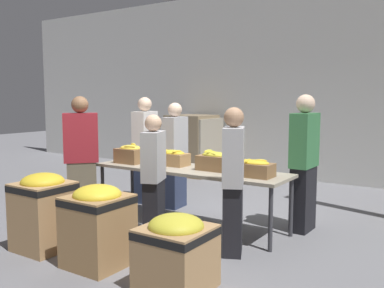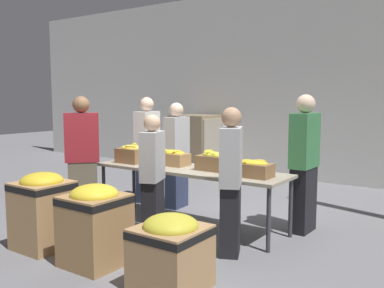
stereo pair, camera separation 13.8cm
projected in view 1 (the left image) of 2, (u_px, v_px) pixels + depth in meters
ground_plane at (190, 225)px, 5.73m from camera, size 30.00×30.00×0.00m
wall_back at (296, 83)px, 8.77m from camera, size 16.00×0.08×4.00m
sorting_table at (190, 172)px, 5.65m from camera, size 2.70×0.75×0.77m
banana_box_0 at (130, 154)px, 6.09m from camera, size 0.39×0.29×0.28m
banana_box_1 at (172, 157)px, 5.88m from camera, size 0.45×0.27×0.23m
banana_box_2 at (215, 161)px, 5.48m from camera, size 0.44×0.27×0.26m
banana_box_3 at (255, 168)px, 5.05m from camera, size 0.42×0.28×0.22m
volunteer_0 at (145, 150)px, 6.95m from camera, size 0.30×0.49×1.71m
volunteer_1 at (81, 159)px, 5.91m from camera, size 0.48×0.50×1.72m
volunteer_2 at (304, 164)px, 5.42m from camera, size 0.25×0.47×1.75m
volunteer_3 at (154, 178)px, 5.11m from camera, size 0.34×0.45×1.51m
volunteer_4 at (233, 182)px, 4.62m from camera, size 0.38×0.48×1.61m
volunteer_5 at (175, 156)px, 6.59m from camera, size 0.25×0.45×1.63m
donation_bin_0 at (44, 209)px, 4.79m from camera, size 0.56×0.56×0.87m
donation_bin_1 at (98, 223)px, 4.33m from camera, size 0.58×0.58×0.84m
donation_bin_2 at (176, 250)px, 3.80m from camera, size 0.59×0.59×0.68m
pallet_stack_0 at (192, 145)px, 9.50m from camera, size 0.98×0.98×1.31m
pallet_stack_1 at (194, 146)px, 9.53m from camera, size 1.05×1.05×1.25m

